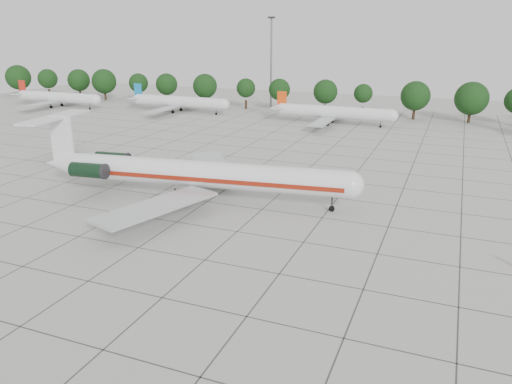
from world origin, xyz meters
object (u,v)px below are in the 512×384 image
(bg_airliner_a, at_px, (58,97))
(floodlight_mast, at_px, (271,57))
(bg_airliner_b, at_px, (179,102))
(bg_airliner_c, at_px, (333,113))
(main_airliner, at_px, (187,173))

(bg_airliner_a, bearing_deg, floodlight_mast, 23.57)
(bg_airliner_b, xyz_separation_m, bg_airliner_c, (44.02, -1.93, 0.00))
(bg_airliner_b, xyz_separation_m, floodlight_mast, (19.80, 19.79, 11.37))
(main_airliner, distance_m, bg_airliner_c, 62.44)
(main_airliner, distance_m, floodlight_mast, 86.72)
(bg_airliner_c, xyz_separation_m, floodlight_mast, (-24.22, 21.72, 11.37))
(main_airliner, relative_size, bg_airliner_a, 1.61)
(bg_airliner_a, relative_size, floodlight_mast, 1.11)
(main_airliner, height_order, floodlight_mast, floodlight_mast)
(bg_airliner_b, bearing_deg, floodlight_mast, 44.99)
(main_airliner, bearing_deg, bg_airliner_c, 77.64)
(bg_airliner_c, bearing_deg, main_airliner, -94.72)
(bg_airliner_a, xyz_separation_m, floodlight_mast, (57.64, 25.14, 11.37))
(bg_airliner_a, height_order, floodlight_mast, floodlight_mast)
(bg_airliner_c, relative_size, floodlight_mast, 1.11)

